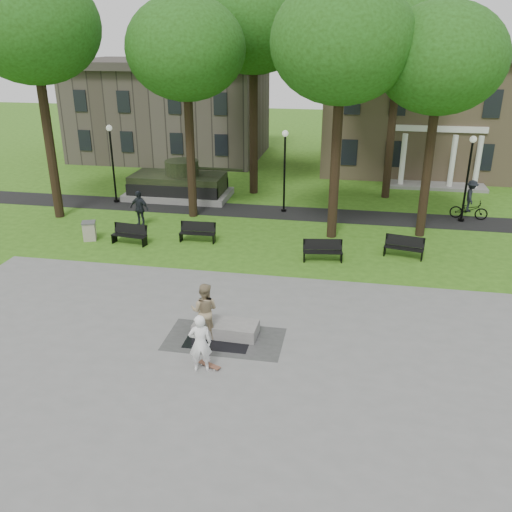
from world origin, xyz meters
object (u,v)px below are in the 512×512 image
(skateboarder, at_px, (200,343))
(park_bench_0, at_px, (130,234))
(trash_bin, at_px, (89,231))
(cyclist, at_px, (470,203))
(concrete_block, at_px, (226,328))
(friend_watching, at_px, (204,311))

(skateboarder, height_order, park_bench_0, skateboarder)
(park_bench_0, xyz_separation_m, trash_bin, (-2.21, 0.14, -0.04))
(cyclist, relative_size, trash_bin, 2.31)
(concrete_block, relative_size, friend_watching, 1.11)
(skateboarder, xyz_separation_m, friend_watching, (-0.41, 1.99, 0.03))
(park_bench_0, bearing_deg, trash_bin, -176.18)
(skateboarder, height_order, friend_watching, friend_watching)
(concrete_block, height_order, trash_bin, trash_bin)
(concrete_block, distance_m, cyclist, 18.28)
(concrete_block, distance_m, trash_bin, 11.96)
(concrete_block, relative_size, park_bench_0, 1.19)
(trash_bin, bearing_deg, skateboarder, -49.37)
(skateboarder, bearing_deg, friend_watching, -95.25)
(friend_watching, xyz_separation_m, park_bench_0, (-6.09, 8.03, -0.49))
(friend_watching, distance_m, park_bench_0, 10.09)
(trash_bin, bearing_deg, cyclist, 19.91)
(skateboarder, bearing_deg, concrete_block, -113.38)
(concrete_block, xyz_separation_m, trash_bin, (-8.97, 7.91, 0.24))
(friend_watching, xyz_separation_m, trash_bin, (-8.30, 8.17, -0.52))
(cyclist, bearing_deg, skateboarder, 155.43)
(friend_watching, xyz_separation_m, cyclist, (11.16, 15.21, -0.10))
(park_bench_0, relative_size, trash_bin, 1.92)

